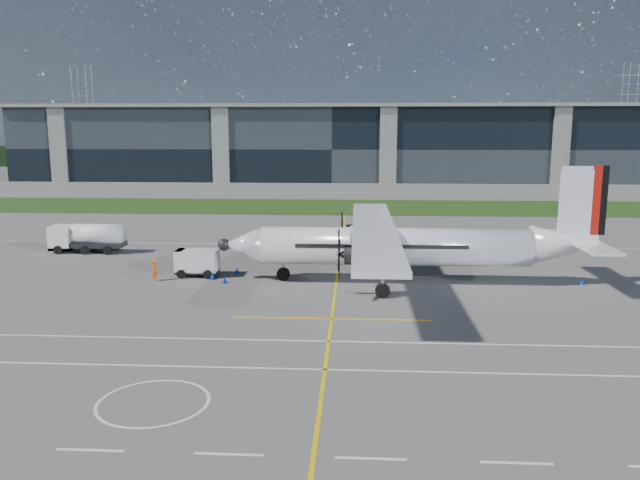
% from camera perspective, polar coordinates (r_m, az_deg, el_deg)
% --- Properties ---
extents(ground, '(400.00, 400.00, 0.00)m').
position_cam_1_polar(ground, '(82.93, 0.25, 2.37)').
color(ground, '#565451').
rests_on(ground, ground).
extents(grass_strip, '(400.00, 18.00, 0.04)m').
position_cam_1_polar(grass_strip, '(90.85, 0.52, 3.07)').
color(grass_strip, '#1D3C10').
rests_on(grass_strip, ground).
extents(terminal_building, '(120.00, 20.00, 15.00)m').
position_cam_1_polar(terminal_building, '(122.17, 1.27, 8.42)').
color(terminal_building, black).
rests_on(terminal_building, ground).
extents(tree_line, '(400.00, 6.00, 6.00)m').
position_cam_1_polar(tree_line, '(182.28, 1.95, 7.60)').
color(tree_line, black).
rests_on(tree_line, ground).
extents(pylon_west, '(9.00, 4.60, 30.00)m').
position_cam_1_polar(pylon_west, '(209.79, -20.78, 10.58)').
color(pylon_west, gray).
rests_on(pylon_west, ground).
extents(pylon_east, '(9.00, 4.60, 30.00)m').
position_cam_1_polar(pylon_east, '(208.30, 26.53, 10.18)').
color(pylon_east, gray).
rests_on(pylon_east, ground).
extents(yellow_taxiway_centerline, '(0.20, 70.00, 0.01)m').
position_cam_1_polar(yellow_taxiway_centerline, '(53.27, 1.74, -2.06)').
color(yellow_taxiway_centerline, yellow).
rests_on(yellow_taxiway_centerline, ground).
extents(white_lane_line, '(90.00, 0.15, 0.01)m').
position_cam_1_polar(white_lane_line, '(30.55, -5.29, -11.60)').
color(white_lane_line, white).
rests_on(white_lane_line, ground).
extents(turboprop_aircraft, '(28.00, 29.04, 8.71)m').
position_cam_1_polar(turboprop_aircraft, '(46.14, 8.17, 1.42)').
color(turboprop_aircraft, white).
rests_on(turboprop_aircraft, ground).
extents(fuel_tanker_truck, '(7.07, 2.30, 2.65)m').
position_cam_1_polar(fuel_tanker_truck, '(61.43, -20.91, 0.17)').
color(fuel_tanker_truck, silver).
rests_on(fuel_tanker_truck, ground).
extents(baggage_tug, '(3.41, 2.04, 2.04)m').
position_cam_1_polar(baggage_tug, '(49.23, -11.16, -2.07)').
color(baggage_tug, silver).
rests_on(baggage_tug, ground).
extents(ground_crew_person, '(0.59, 0.79, 1.86)m').
position_cam_1_polar(ground_crew_person, '(48.39, -14.87, -2.55)').
color(ground_crew_person, '#F25907').
rests_on(ground_crew_person, ground).
extents(safety_cone_nose_stbd, '(0.36, 0.36, 0.50)m').
position_cam_1_polar(safety_cone_nose_stbd, '(49.54, -7.59, -2.80)').
color(safety_cone_nose_stbd, '#0A30B9').
rests_on(safety_cone_nose_stbd, ground).
extents(safety_cone_fwd, '(0.36, 0.36, 0.50)m').
position_cam_1_polar(safety_cone_fwd, '(47.95, -9.81, -3.30)').
color(safety_cone_fwd, '#0A30B9').
rests_on(safety_cone_fwd, ground).
extents(safety_cone_nose_port, '(0.36, 0.36, 0.50)m').
position_cam_1_polar(safety_cone_nose_port, '(46.78, -8.73, -3.61)').
color(safety_cone_nose_port, '#0A30B9').
rests_on(safety_cone_nose_port, ground).
extents(safety_cone_tail, '(0.36, 0.36, 0.50)m').
position_cam_1_polar(safety_cone_tail, '(49.57, 22.79, -3.52)').
color(safety_cone_tail, '#0A30B9').
rests_on(safety_cone_tail, ground).
extents(safety_cone_stbdwing, '(0.36, 0.36, 0.50)m').
position_cam_1_polar(safety_cone_stbdwing, '(61.36, 3.79, -0.21)').
color(safety_cone_stbdwing, '#0A30B9').
rests_on(safety_cone_stbdwing, ground).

